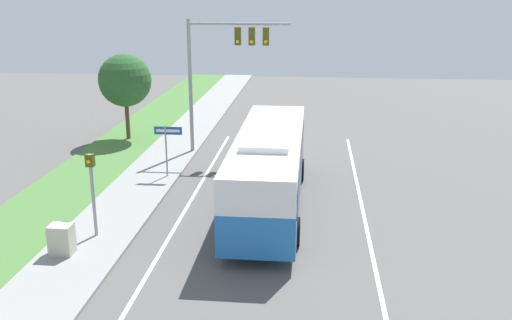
{
  "coord_description": "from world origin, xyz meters",
  "views": [
    {
      "loc": [
        1.42,
        -18.34,
        8.64
      ],
      "look_at": [
        -0.87,
        4.62,
        1.69
      ],
      "focal_mm": 40.0,
      "sensor_mm": 36.0,
      "label": 1
    }
  ],
  "objects_px": {
    "signal_gantry": "(222,58)",
    "bus": "(269,164)",
    "street_sign": "(167,142)",
    "utility_cabinet": "(62,239)",
    "pedestrian_signal": "(92,182)"
  },
  "relations": [
    {
      "from": "signal_gantry",
      "to": "utility_cabinet",
      "type": "height_order",
      "value": "signal_gantry"
    },
    {
      "from": "bus",
      "to": "signal_gantry",
      "type": "height_order",
      "value": "signal_gantry"
    },
    {
      "from": "street_sign",
      "to": "utility_cabinet",
      "type": "xyz_separation_m",
      "value": [
        -1.51,
        -8.46,
        -1.17
      ]
    },
    {
      "from": "bus",
      "to": "pedestrian_signal",
      "type": "xyz_separation_m",
      "value": [
        -5.96,
        -3.71,
        0.3
      ]
    },
    {
      "from": "utility_cabinet",
      "to": "bus",
      "type": "bearing_deg",
      "value": 38.83
    },
    {
      "from": "signal_gantry",
      "to": "bus",
      "type": "bearing_deg",
      "value": -68.17
    },
    {
      "from": "pedestrian_signal",
      "to": "street_sign",
      "type": "distance_m",
      "value": 6.98
    },
    {
      "from": "bus",
      "to": "utility_cabinet",
      "type": "relative_size",
      "value": 11.25
    },
    {
      "from": "utility_cabinet",
      "to": "signal_gantry",
      "type": "bearing_deg",
      "value": 75.08
    },
    {
      "from": "bus",
      "to": "signal_gantry",
      "type": "distance_m",
      "value": 8.94
    },
    {
      "from": "signal_gantry",
      "to": "pedestrian_signal",
      "type": "xyz_separation_m",
      "value": [
        -2.88,
        -11.4,
        -3.05
      ]
    },
    {
      "from": "signal_gantry",
      "to": "utility_cabinet",
      "type": "distance_m",
      "value": 14.16
    },
    {
      "from": "pedestrian_signal",
      "to": "utility_cabinet",
      "type": "distance_m",
      "value": 2.24
    },
    {
      "from": "bus",
      "to": "street_sign",
      "type": "distance_m",
      "value": 5.96
    },
    {
      "from": "signal_gantry",
      "to": "street_sign",
      "type": "xyz_separation_m",
      "value": [
        -1.95,
        -4.5,
        -3.4
      ]
    }
  ]
}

